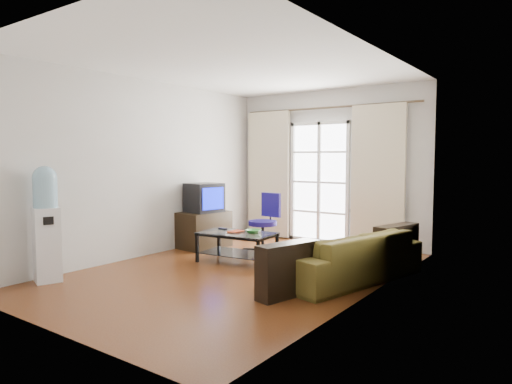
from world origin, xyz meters
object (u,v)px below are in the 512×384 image
task_chair (264,234)px  crt_tv (203,198)px  tv_stand (204,230)px  water_cooler (46,222)px  sofa (349,256)px  coffee_table (237,243)px

task_chair → crt_tv: bearing=-156.4°
tv_stand → water_cooler: 2.74m
sofa → task_chair: (-1.83, 0.81, -0.02)m
tv_stand → crt_tv: crt_tv is taller
coffee_table → crt_tv: 1.38m
coffee_table → water_cooler: water_cooler is taller
sofa → coffee_table: 1.71m
coffee_table → task_chair: 0.88m
task_chair → coffee_table: bearing=-75.9°
task_chair → water_cooler: size_ratio=0.66×
crt_tv → coffee_table: bearing=-14.4°
crt_tv → tv_stand: bearing=100.7°
sofa → water_cooler: size_ratio=1.54×
coffee_table → tv_stand: size_ratio=1.38×
task_chair → water_cooler: bearing=-104.6°
water_cooler → task_chair: bearing=89.8°
tv_stand → crt_tv: size_ratio=1.36×
sofa → task_chair: size_ratio=2.32×
tv_stand → sofa: bearing=-3.9°
coffee_table → crt_tv: crt_tv is taller
tv_stand → task_chair: (1.02, 0.32, -0.02)m
task_chair → water_cooler: water_cooler is taller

